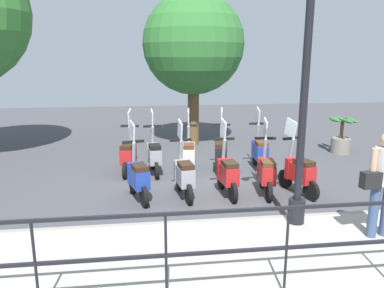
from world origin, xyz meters
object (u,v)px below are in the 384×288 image
lamp_post_near (303,112)px  scooter_near_4 (138,177)px  potted_palm (341,138)px  scooter_far_2 (189,154)px  scooter_far_1 (221,152)px  tree_distant (193,44)px  pedestrian_with_bag (383,177)px  scooter_near_0 (299,171)px  scooter_near_1 (266,172)px  scooter_near_3 (184,174)px  scooter_far_0 (260,151)px  scooter_far_3 (154,155)px  scooter_near_2 (227,173)px  scooter_far_4 (128,154)px

lamp_post_near → scooter_near_4: 3.42m
lamp_post_near → potted_palm: 5.97m
scooter_far_2 → scooter_far_1: bearing=-81.5°
tree_distant → scooter_near_4: bearing=160.1°
pedestrian_with_bag → tree_distant: bearing=8.9°
scooter_near_0 → scooter_far_1: size_ratio=1.00×
scooter_near_0 → scooter_far_2: bearing=33.8°
scooter_near_1 → scooter_far_1: size_ratio=1.00×
scooter_near_3 → tree_distant: bearing=-17.1°
tree_distant → scooter_far_2: size_ratio=3.09×
lamp_post_near → scooter_far_0: lamp_post_near is taller
potted_palm → scooter_near_4: 6.62m
tree_distant → scooter_near_1: size_ratio=3.09×
scooter_near_4 → scooter_far_3: (1.67, -0.37, 0.00)m
scooter_far_2 → scooter_far_3: bearing=94.1°
potted_palm → scooter_near_4: scooter_near_4 is taller
scooter_near_1 → scooter_near_2: same height
scooter_far_4 → scooter_far_0: bearing=-81.9°
pedestrian_with_bag → scooter_far_3: (3.98, 3.22, -0.60)m
tree_distant → scooter_near_2: 5.42m
scooter_near_2 → scooter_far_0: bearing=-40.4°
pedestrian_with_bag → scooter_far_3: 5.15m
potted_palm → scooter_near_3: bearing=121.0°
pedestrian_with_bag → scooter_near_3: size_ratio=1.03×
tree_distant → scooter_near_2: size_ratio=3.09×
pedestrian_with_bag → scooter_far_0: size_ratio=1.03×
scooter_near_3 → lamp_post_near: bearing=-143.9°
pedestrian_with_bag → scooter_far_4: bearing=37.4°
scooter_near_4 → scooter_far_1: (1.67, -2.01, 0.00)m
scooter_far_1 → scooter_far_0: bearing=-76.9°
scooter_near_1 → potted_palm: bearing=-38.6°
lamp_post_near → scooter_far_1: size_ratio=2.66×
scooter_far_4 → potted_palm: bearing=-69.1°
scooter_near_2 → scooter_near_4: same height
lamp_post_near → scooter_far_0: (3.40, -0.43, -1.47)m
scooter_near_1 → scooter_far_4: (1.79, 2.86, 0.00)m
tree_distant → scooter_far_2: tree_distant is taller
lamp_post_near → scooter_far_3: (3.37, 2.20, -1.47)m
scooter_far_1 → scooter_far_3: same height
tree_distant → scooter_near_2: tree_distant is taller
lamp_post_near → scooter_far_2: bearing=22.2°
lamp_post_near → scooter_far_2: lamp_post_near is taller
scooter_near_0 → scooter_near_3: size_ratio=1.00×
lamp_post_near → pedestrian_with_bag: 1.47m
potted_palm → scooter_near_1: (-3.04, 3.28, 0.04)m
potted_palm → scooter_near_1: scooter_near_1 is taller
tree_distant → scooter_near_0: (-4.81, -1.57, -2.68)m
scooter_near_3 → scooter_far_3: same height
pedestrian_with_bag → scooter_near_4: pedestrian_with_bag is taller
lamp_post_near → scooter_near_2: bearing=24.0°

